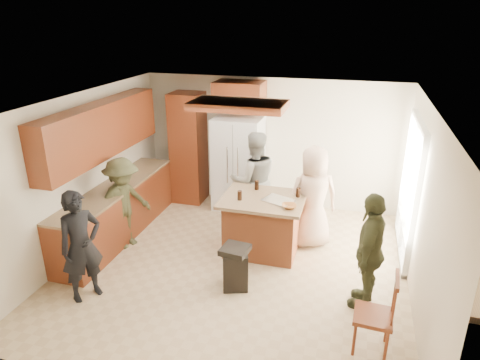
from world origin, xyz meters
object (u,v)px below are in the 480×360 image
(person_front_left, at_px, (81,246))
(person_counter, at_px, (123,203))
(person_behind_left, at_px, (254,180))
(kitchen_island, at_px, (262,224))
(person_side_right, at_px, (370,251))
(person_behind_right, at_px, (313,197))
(refrigerator, at_px, (238,164))
(spindle_chair, at_px, (375,316))
(trash_bin, at_px, (235,267))

(person_front_left, height_order, person_counter, person_front_left)
(person_behind_left, xyz_separation_m, kitchen_island, (0.35, -0.83, -0.40))
(person_side_right, bearing_deg, person_behind_left, -120.97)
(person_counter, relative_size, kitchen_island, 1.19)
(person_side_right, bearing_deg, kitchen_island, -109.38)
(person_behind_right, xyz_separation_m, person_counter, (-2.92, -0.86, -0.09))
(person_behind_left, xyz_separation_m, person_side_right, (1.96, -1.80, -0.08))
(person_behind_right, distance_m, refrigerator, 1.92)
(kitchen_island, relative_size, spindle_chair, 1.29)
(person_behind_left, bearing_deg, person_counter, 8.46)
(person_behind_right, xyz_separation_m, spindle_chair, (0.97, -2.22, -0.39))
(refrigerator, height_order, spindle_chair, refrigerator)
(refrigerator, relative_size, spindle_chair, 1.81)
(person_front_left, height_order, trash_bin, person_front_left)
(trash_bin, bearing_deg, person_front_left, -158.51)
(person_behind_right, bearing_deg, trash_bin, 36.49)
(person_behind_right, xyz_separation_m, person_side_right, (0.88, -1.39, -0.05))
(person_behind_right, xyz_separation_m, trash_bin, (-0.87, -1.49, -0.53))
(spindle_chair, bearing_deg, person_counter, 160.72)
(person_behind_right, distance_m, person_counter, 3.05)
(person_side_right, bearing_deg, trash_bin, -75.11)
(person_behind_left, height_order, person_behind_right, person_behind_left)
(person_front_left, distance_m, person_counter, 1.38)
(person_counter, xyz_separation_m, spindle_chair, (3.89, -1.36, -0.31))
(person_counter, bearing_deg, spindle_chair, -86.68)
(person_front_left, distance_m, person_behind_right, 3.54)
(person_front_left, distance_m, person_side_right, 3.72)
(kitchen_island, bearing_deg, person_counter, -168.76)
(refrigerator, xyz_separation_m, kitchen_island, (0.84, -1.54, -0.43))
(person_behind_right, height_order, spindle_chair, person_behind_right)
(person_behind_right, height_order, trash_bin, person_behind_right)
(person_front_left, height_order, spindle_chair, person_front_left)
(person_counter, distance_m, kitchen_island, 2.25)
(person_side_right, distance_m, spindle_chair, 0.91)
(refrigerator, height_order, kitchen_island, refrigerator)
(person_counter, height_order, spindle_chair, person_counter)
(kitchen_island, bearing_deg, person_side_right, -30.96)
(person_front_left, height_order, person_behind_right, person_behind_right)
(person_behind_right, distance_m, trash_bin, 1.80)
(person_behind_left, xyz_separation_m, trash_bin, (0.21, -1.90, -0.55))
(person_side_right, relative_size, person_counter, 1.04)
(person_behind_right, relative_size, spindle_chair, 1.70)
(person_behind_left, relative_size, refrigerator, 0.97)
(person_side_right, xyz_separation_m, trash_bin, (-1.75, -0.10, -0.48))
(person_behind_right, bearing_deg, person_behind_left, -43.94)
(person_front_left, distance_m, kitchen_island, 2.73)
(kitchen_island, bearing_deg, refrigerator, 118.54)
(kitchen_island, height_order, trash_bin, kitchen_island)
(person_counter, bearing_deg, person_behind_left, -32.85)
(person_behind_left, xyz_separation_m, refrigerator, (-0.49, 0.71, 0.03))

